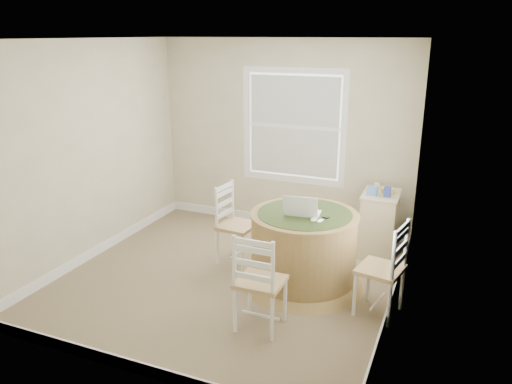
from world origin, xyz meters
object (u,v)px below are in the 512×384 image
at_px(laptop, 302,212).
at_px(corner_chest, 379,223).
at_px(chair_left, 237,225).
at_px(round_table, 304,246).
at_px(chair_right, 380,269).
at_px(chair_near, 261,281).

xyz_separation_m(laptop, corner_chest, (0.63, 1.21, -0.47)).
height_order(chair_left, laptop, laptop).
relative_size(round_table, corner_chest, 1.70).
xyz_separation_m(chair_left, chair_right, (1.76, -0.51, 0.00)).
xyz_separation_m(chair_right, corner_chest, (-0.25, 1.45, -0.08)).
height_order(chair_right, laptop, laptop).
xyz_separation_m(chair_near, laptop, (0.10, 0.92, 0.39)).
bearing_deg(chair_left, laptop, -101.47).
xyz_separation_m(chair_left, laptop, (0.88, -0.27, 0.39)).
relative_size(round_table, chair_right, 1.40).
distance_m(round_table, corner_chest, 1.32).
bearing_deg(chair_right, corner_chest, -159.31).
relative_size(chair_near, chair_right, 1.00).
relative_size(chair_right, laptop, 2.41).
height_order(round_table, corner_chest, round_table).
height_order(round_table, laptop, laptop).
height_order(chair_left, chair_near, same).
bearing_deg(laptop, round_table, -114.84).
distance_m(chair_right, laptop, 0.99).
bearing_deg(chair_left, corner_chest, -52.62).
bearing_deg(laptop, chair_near, 77.71).
bearing_deg(chair_right, chair_near, -44.11).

